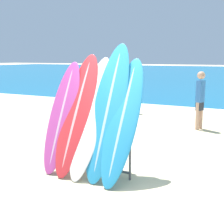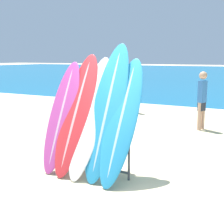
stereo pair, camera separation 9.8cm
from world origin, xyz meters
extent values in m
plane|color=beige|center=(0.00, 0.00, 0.00)|extent=(160.00, 160.00, 0.00)
cube|color=white|center=(0.00, 8.45, 0.01)|extent=(120.00, 0.60, 0.01)
cylinder|color=#47474C|center=(-1.12, 0.61, 0.47)|extent=(0.04, 0.04, 0.94)
cylinder|color=#47474C|center=(0.38, 0.61, 0.47)|extent=(0.04, 0.04, 0.94)
cylinder|color=#47474C|center=(-0.37, 0.61, 0.92)|extent=(1.53, 0.04, 0.04)
cylinder|color=#47474C|center=(-0.37, 0.61, 0.12)|extent=(1.53, 0.04, 0.04)
ellipsoid|color=#B23D8E|center=(-0.97, 0.60, 0.98)|extent=(0.53, 0.96, 1.95)
ellipsoid|color=#CAA1BE|center=(-0.97, 0.60, 0.98)|extent=(0.10, 0.94, 1.88)
ellipsoid|color=red|center=(-0.67, 0.64, 1.05)|extent=(0.59, 1.16, 2.10)
ellipsoid|color=#D19A9C|center=(-0.67, 0.64, 1.05)|extent=(0.11, 1.13, 2.02)
ellipsoid|color=silver|center=(-0.38, 0.64, 1.02)|extent=(0.52, 1.16, 2.04)
ellipsoid|color=silver|center=(-0.38, 0.64, 1.02)|extent=(0.09, 1.12, 1.96)
ellipsoid|color=teal|center=(-0.07, 0.69, 1.14)|extent=(0.59, 1.16, 2.28)
ellipsoid|color=#98BACC|center=(-0.07, 0.69, 1.14)|extent=(0.11, 1.12, 2.19)
ellipsoid|color=teal|center=(0.24, 0.63, 1.01)|extent=(0.54, 1.18, 2.02)
ellipsoid|color=#98BACC|center=(0.24, 0.63, 1.01)|extent=(0.10, 1.15, 1.95)
cylinder|color=tan|center=(0.63, 4.99, 0.39)|extent=(0.11, 0.11, 0.78)
cylinder|color=tan|center=(0.57, 4.83, 0.39)|extent=(0.11, 0.11, 0.78)
cube|color=#282D38|center=(0.60, 4.91, 0.66)|extent=(0.20, 0.25, 0.23)
cube|color=#3370BC|center=(0.60, 4.91, 1.08)|extent=(0.22, 0.27, 0.61)
sphere|color=tan|center=(0.60, 4.91, 1.53)|extent=(0.22, 0.22, 0.22)
cylinder|color=#846047|center=(-2.25, 6.50, 0.39)|extent=(0.11, 0.11, 0.79)
cylinder|color=#846047|center=(-2.38, 6.60, 0.39)|extent=(0.11, 0.11, 0.79)
cube|color=gold|center=(-2.31, 6.55, 0.67)|extent=(0.26, 0.25, 0.24)
cube|color=#2D333D|center=(-2.31, 6.55, 1.09)|extent=(0.28, 0.27, 0.61)
sphere|color=#846047|center=(-2.31, 6.55, 1.54)|extent=(0.22, 0.22, 0.22)
camera|label=1|loc=(2.37, -3.91, 2.03)|focal=50.00mm
camera|label=2|loc=(2.46, -3.86, 2.03)|focal=50.00mm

